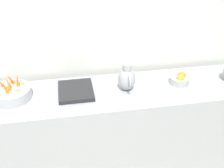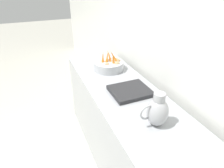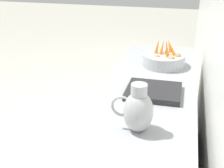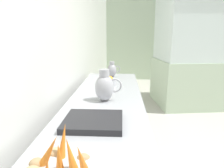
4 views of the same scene
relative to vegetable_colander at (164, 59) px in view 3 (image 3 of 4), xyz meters
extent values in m
cylinder|color=#ADAFB5|center=(0.00, 0.00, -0.01)|extent=(0.33, 0.33, 0.09)
torus|color=#ADAFB5|center=(0.00, 0.00, -0.05)|extent=(0.19, 0.19, 0.01)
cone|color=orange|center=(-0.06, 0.01, 0.09)|extent=(0.11, 0.07, 0.15)
cone|color=orange|center=(-0.03, 0.06, 0.09)|extent=(0.07, 0.06, 0.16)
cone|color=orange|center=(0.06, -0.02, 0.08)|extent=(0.07, 0.08, 0.14)
cone|color=orange|center=(0.02, 0.00, 0.08)|extent=(0.07, 0.05, 0.14)
cone|color=orange|center=(-0.02, -0.01, 0.08)|extent=(0.05, 0.07, 0.13)
cone|color=orange|center=(-0.03, -0.07, 0.08)|extent=(0.07, 0.07, 0.12)
ellipsoid|color=tan|center=(-0.06, 0.08, 0.04)|extent=(0.06, 0.05, 0.04)
ellipsoid|color=#9E7F56|center=(0.05, 0.06, 0.03)|extent=(0.05, 0.04, 0.04)
ellipsoid|color=tan|center=(-0.10, -0.02, 0.04)|extent=(0.06, 0.05, 0.04)
ellipsoid|color=#9E7F56|center=(-0.01, -0.04, 0.04)|extent=(0.05, 0.04, 0.04)
ellipsoid|color=#9E7F56|center=(-0.10, 0.02, 0.04)|extent=(0.05, 0.05, 0.04)
ellipsoid|color=#A3A3A8|center=(0.04, 0.98, 0.05)|extent=(0.15, 0.15, 0.21)
cylinder|color=#A3A3A8|center=(0.04, 0.98, 0.17)|extent=(0.08, 0.08, 0.06)
torus|color=#A3A3A8|center=(0.12, 0.98, 0.07)|extent=(0.11, 0.01, 0.11)
cube|color=#232326|center=(0.01, 0.54, -0.04)|extent=(0.34, 0.30, 0.04)
camera|label=1|loc=(2.10, 0.49, 1.31)|focal=45.41mm
camera|label=2|loc=(0.74, 1.86, 0.87)|focal=31.67mm
camera|label=3|loc=(-0.16, 2.31, 0.78)|focal=49.46mm
camera|label=4|loc=(0.18, -0.56, 0.46)|focal=32.53mm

